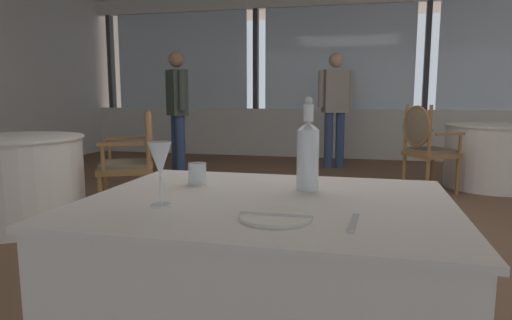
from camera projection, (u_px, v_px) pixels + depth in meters
ground_plane at (300, 233)px, 3.56m from camera, size 15.45×15.45×0.00m
window_wall_far at (337, 93)px, 7.69m from camera, size 9.21×0.14×2.84m
foreground_table at (266, 306)px, 1.53m from camera, size 1.19×0.93×0.75m
side_plate at (276, 217)px, 1.24m from camera, size 0.20×0.20×0.01m
butter_knife at (276, 215)px, 1.24m from camera, size 0.21×0.02×0.00m
dinner_fork at (353, 223)px, 1.19m from camera, size 0.03×0.18×0.00m
water_bottle at (308, 153)px, 1.61m from camera, size 0.08×0.08×0.33m
wine_glass at (160, 161)px, 1.37m from camera, size 0.07×0.07×0.20m
water_tumbler at (197, 173)px, 1.72m from camera, size 0.07×0.07×0.08m
background_table_0 at (494, 156)px, 5.29m from camera, size 1.12×1.12×0.75m
dining_chair_0_1 at (425, 142)px, 4.95m from camera, size 0.63×0.65×0.99m
background_table_1 at (16, 181)px, 3.76m from camera, size 1.12×1.12×0.75m
dining_chair_1_1 at (136, 156)px, 3.93m from camera, size 0.61×0.64×0.95m
diner_person_0 at (177, 105)px, 6.08m from camera, size 0.39×0.42×1.67m
diner_person_1 at (335, 103)px, 6.61m from camera, size 0.49×0.33×1.71m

